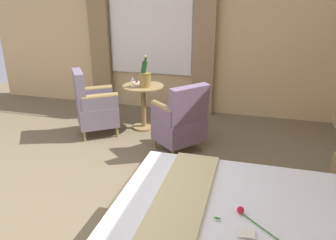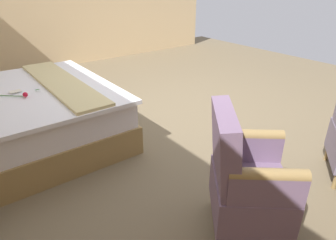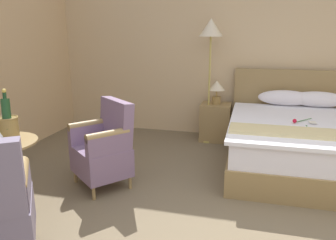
# 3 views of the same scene
# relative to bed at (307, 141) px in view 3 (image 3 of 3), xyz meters

# --- Properties ---
(wall_headboard_side) EXTENTS (6.87, 0.12, 3.12)m
(wall_headboard_side) POSITION_rel_bed_xyz_m (-0.49, 1.16, 1.23)
(wall_headboard_side) COLOR #D6B88A
(wall_headboard_side) RESTS_ON ground
(bed) EXTENTS (1.92, 2.13, 1.11)m
(bed) POSITION_rel_bed_xyz_m (0.00, 0.00, 0.00)
(bed) COLOR olive
(bed) RESTS_ON ground
(nightstand) EXTENTS (0.48, 0.39, 0.58)m
(nightstand) POSITION_rel_bed_xyz_m (-1.22, 0.78, -0.05)
(nightstand) COLOR olive
(nightstand) RESTS_ON ground
(bedside_lamp) EXTENTS (0.25, 0.25, 0.36)m
(bedside_lamp) POSITION_rel_bed_xyz_m (-1.22, 0.78, 0.49)
(bedside_lamp) COLOR olive
(bedside_lamp) RESTS_ON nightstand
(floor_lamp_brass) EXTENTS (0.35, 0.35, 1.83)m
(floor_lamp_brass) POSITION_rel_bed_xyz_m (-1.32, 0.72, 1.22)
(floor_lamp_brass) COLOR tan
(floor_lamp_brass) RESTS_ON ground
(side_table_round) EXTENTS (0.63, 0.63, 0.69)m
(side_table_round) POSITION_rel_bed_xyz_m (-2.86, -1.84, 0.10)
(side_table_round) COLOR olive
(side_table_round) RESTS_ON ground
(champagne_bucket) EXTENTS (0.19, 0.19, 0.47)m
(champagne_bucket) POSITION_rel_bed_xyz_m (-2.80, -1.79, 0.50)
(champagne_bucket) COLOR olive
(champagne_bucket) RESTS_ON side_table_round
(armchair_by_window) EXTENTS (0.77, 0.77, 0.94)m
(armchair_by_window) POSITION_rel_bed_xyz_m (-2.21, -1.10, 0.09)
(armchair_by_window) COLOR olive
(armchair_by_window) RESTS_ON ground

